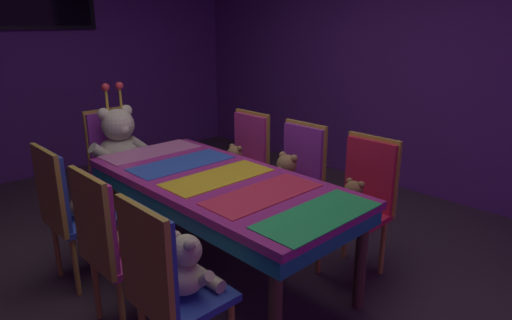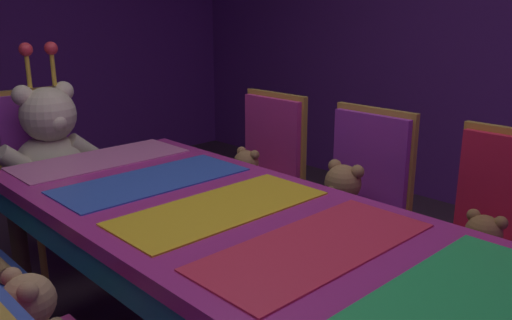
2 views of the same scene
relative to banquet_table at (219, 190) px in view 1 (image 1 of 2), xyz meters
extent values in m
plane|color=#3F2D38|center=(0.00, 0.00, -0.65)|extent=(7.90, 7.90, 0.00)
cube|color=#59267F|center=(0.00, 3.20, 0.75)|extent=(5.20, 0.12, 2.80)
cube|color=#59267F|center=(2.60, 0.00, 0.75)|extent=(0.12, 6.40, 2.80)
cube|color=#B22D8C|center=(0.00, 0.00, 0.06)|extent=(0.90, 2.00, 0.05)
cube|color=teal|center=(0.00, 0.00, -0.01)|extent=(0.88, 1.96, 0.10)
cylinder|color=#4C3826|center=(0.38, 0.90, -0.31)|extent=(0.07, 0.07, 0.69)
cylinder|color=#4C3826|center=(0.38, -0.90, -0.31)|extent=(0.07, 0.07, 0.69)
cylinder|color=#4C3826|center=(-0.38, 0.90, -0.31)|extent=(0.07, 0.07, 0.69)
cylinder|color=#4C3826|center=(-0.38, -0.90, -0.31)|extent=(0.07, 0.07, 0.69)
cube|color=green|center=(0.00, -0.85, 0.09)|extent=(0.77, 0.32, 0.01)
cube|color=#E52D4C|center=(0.00, -0.42, 0.09)|extent=(0.77, 0.32, 0.01)
cube|color=yellow|center=(0.00, 0.00, 0.09)|extent=(0.77, 0.32, 0.01)
cube|color=blue|center=(0.00, 0.42, 0.09)|extent=(0.77, 0.32, 0.01)
cube|color=pink|center=(0.00, 0.85, 0.09)|extent=(0.77, 0.32, 0.01)
cube|color=#2D47B2|center=(-0.70, -0.59, -0.21)|extent=(0.40, 0.40, 0.04)
cube|color=#2D47B2|center=(-0.88, -0.59, 0.06)|extent=(0.05, 0.38, 0.50)
cube|color=gold|center=(-0.90, -0.59, 0.06)|extent=(0.03, 0.41, 0.55)
cylinder|color=gold|center=(-0.54, -0.43, -0.44)|extent=(0.04, 0.04, 0.42)
ellipsoid|color=beige|center=(-0.70, -0.59, -0.11)|extent=(0.20, 0.20, 0.16)
sphere|color=beige|center=(-0.69, -0.59, 0.04)|extent=(0.16, 0.16, 0.16)
sphere|color=#FDDCAD|center=(-0.63, -0.59, 0.02)|extent=(0.06, 0.06, 0.06)
sphere|color=beige|center=(-0.70, -0.53, 0.10)|extent=(0.06, 0.06, 0.06)
sphere|color=beige|center=(-0.70, -0.65, 0.10)|extent=(0.06, 0.06, 0.06)
cylinder|color=beige|center=(-0.66, -0.49, -0.09)|extent=(0.05, 0.14, 0.13)
cylinder|color=beige|center=(-0.66, -0.69, -0.09)|extent=(0.05, 0.14, 0.13)
cylinder|color=beige|center=(-0.57, -0.54, -0.16)|extent=(0.07, 0.15, 0.07)
cylinder|color=beige|center=(-0.57, -0.64, -0.16)|extent=(0.07, 0.15, 0.07)
cube|color=#CC338C|center=(-0.69, -0.02, -0.21)|extent=(0.40, 0.40, 0.04)
cube|color=#CC338C|center=(-0.87, -0.02, 0.06)|extent=(0.05, 0.38, 0.50)
cube|color=gold|center=(-0.89, -0.02, 0.06)|extent=(0.03, 0.41, 0.55)
cylinder|color=gold|center=(-0.53, 0.14, -0.44)|extent=(0.04, 0.04, 0.42)
cylinder|color=gold|center=(-0.53, -0.18, -0.44)|extent=(0.04, 0.04, 0.42)
cylinder|color=gold|center=(-0.85, 0.14, -0.44)|extent=(0.04, 0.04, 0.42)
cylinder|color=gold|center=(-0.85, -0.18, -0.44)|extent=(0.04, 0.04, 0.42)
ellipsoid|color=tan|center=(-0.69, -0.02, -0.11)|extent=(0.18, 0.18, 0.14)
sphere|color=tan|center=(-0.68, -0.02, 0.01)|extent=(0.14, 0.14, 0.14)
sphere|color=tan|center=(-0.63, -0.02, 0.00)|extent=(0.05, 0.05, 0.05)
sphere|color=tan|center=(-0.69, 0.03, 0.07)|extent=(0.05, 0.05, 0.05)
sphere|color=tan|center=(-0.69, -0.07, 0.07)|extent=(0.05, 0.05, 0.05)
cylinder|color=tan|center=(-0.65, 0.07, -0.10)|extent=(0.05, 0.13, 0.12)
cylinder|color=tan|center=(-0.65, -0.11, -0.10)|extent=(0.05, 0.13, 0.12)
cylinder|color=tan|center=(-0.57, 0.03, -0.16)|extent=(0.06, 0.13, 0.06)
cylinder|color=tan|center=(-0.57, -0.07, -0.16)|extent=(0.06, 0.13, 0.06)
cube|color=#2D47B2|center=(-0.68, 0.63, -0.21)|extent=(0.40, 0.40, 0.04)
cube|color=#2D47B2|center=(-0.86, 0.63, 0.06)|extent=(0.05, 0.38, 0.50)
cube|color=gold|center=(-0.88, 0.63, 0.06)|extent=(0.03, 0.41, 0.55)
cylinder|color=gold|center=(-0.52, 0.79, -0.44)|extent=(0.04, 0.04, 0.42)
cylinder|color=gold|center=(-0.52, 0.47, -0.44)|extent=(0.04, 0.04, 0.42)
cylinder|color=gold|center=(-0.84, 0.79, -0.44)|extent=(0.04, 0.04, 0.42)
cylinder|color=gold|center=(-0.84, 0.47, -0.44)|extent=(0.04, 0.04, 0.42)
ellipsoid|color=#9E7247|center=(-0.68, 0.63, -0.11)|extent=(0.18, 0.18, 0.14)
sphere|color=#9E7247|center=(-0.66, 0.63, 0.02)|extent=(0.14, 0.14, 0.14)
sphere|color=tan|center=(-0.61, 0.63, 0.01)|extent=(0.05, 0.05, 0.05)
sphere|color=#9E7247|center=(-0.68, 0.68, 0.07)|extent=(0.05, 0.05, 0.05)
sphere|color=#9E7247|center=(-0.68, 0.57, 0.07)|extent=(0.05, 0.05, 0.05)
cylinder|color=#9E7247|center=(-0.64, 0.72, -0.10)|extent=(0.05, 0.13, 0.12)
cylinder|color=#9E7247|center=(-0.64, 0.54, -0.10)|extent=(0.05, 0.13, 0.12)
cylinder|color=#9E7247|center=(-0.56, 0.68, -0.16)|extent=(0.06, 0.14, 0.06)
cylinder|color=#9E7247|center=(-0.56, 0.58, -0.16)|extent=(0.06, 0.14, 0.06)
cube|color=red|center=(0.68, -0.63, -0.21)|extent=(0.40, 0.40, 0.04)
cube|color=red|center=(0.86, -0.63, 0.06)|extent=(0.05, 0.38, 0.50)
cube|color=gold|center=(0.88, -0.63, 0.06)|extent=(0.03, 0.41, 0.55)
cylinder|color=gold|center=(0.84, -0.47, -0.44)|extent=(0.04, 0.04, 0.42)
cylinder|color=gold|center=(0.84, -0.79, -0.44)|extent=(0.04, 0.04, 0.42)
cylinder|color=gold|center=(0.52, -0.47, -0.44)|extent=(0.04, 0.04, 0.42)
cylinder|color=gold|center=(0.52, -0.79, -0.44)|extent=(0.04, 0.04, 0.42)
ellipsoid|color=olive|center=(0.68, -0.63, -0.12)|extent=(0.16, 0.16, 0.13)
sphere|color=olive|center=(0.67, -0.63, -0.01)|extent=(0.13, 0.13, 0.13)
sphere|color=#AE7747|center=(0.63, -0.63, -0.02)|extent=(0.05, 0.05, 0.05)
sphere|color=olive|center=(0.68, -0.68, 0.04)|extent=(0.05, 0.05, 0.05)
sphere|color=olive|center=(0.68, -0.58, 0.04)|extent=(0.05, 0.05, 0.05)
cylinder|color=olive|center=(0.65, -0.71, -0.11)|extent=(0.04, 0.11, 0.11)
cylinder|color=olive|center=(0.65, -0.55, -0.11)|extent=(0.04, 0.11, 0.11)
cylinder|color=olive|center=(0.58, -0.67, -0.17)|extent=(0.05, 0.12, 0.05)
cylinder|color=olive|center=(0.58, -0.59, -0.17)|extent=(0.05, 0.12, 0.05)
cube|color=purple|center=(0.67, -0.02, -0.21)|extent=(0.40, 0.40, 0.04)
cube|color=purple|center=(0.85, -0.02, 0.06)|extent=(0.05, 0.38, 0.50)
cube|color=gold|center=(0.88, -0.02, 0.06)|extent=(0.03, 0.41, 0.55)
cylinder|color=gold|center=(0.83, 0.14, -0.44)|extent=(0.04, 0.04, 0.42)
cylinder|color=gold|center=(0.83, -0.18, -0.44)|extent=(0.04, 0.04, 0.42)
cylinder|color=gold|center=(0.51, 0.14, -0.44)|extent=(0.04, 0.04, 0.42)
cylinder|color=gold|center=(0.51, -0.18, -0.44)|extent=(0.04, 0.04, 0.42)
ellipsoid|color=#9E7247|center=(0.67, -0.02, -0.11)|extent=(0.20, 0.20, 0.16)
sphere|color=#9E7247|center=(0.66, -0.02, 0.04)|extent=(0.16, 0.16, 0.16)
sphere|color=tan|center=(0.60, -0.02, 0.02)|extent=(0.06, 0.06, 0.06)
sphere|color=#9E7247|center=(0.67, -0.08, 0.09)|extent=(0.06, 0.06, 0.06)
sphere|color=#9E7247|center=(0.67, 0.04, 0.09)|extent=(0.06, 0.06, 0.06)
cylinder|color=#9E7247|center=(0.63, -0.12, -0.09)|extent=(0.05, 0.14, 0.13)
cylinder|color=#9E7247|center=(0.63, 0.08, -0.09)|extent=(0.05, 0.14, 0.13)
cylinder|color=#9E7247|center=(0.55, -0.07, -0.16)|extent=(0.07, 0.15, 0.07)
cylinder|color=#9E7247|center=(0.55, 0.03, -0.16)|extent=(0.07, 0.15, 0.07)
cube|color=#CC338C|center=(0.67, 0.59, -0.21)|extent=(0.40, 0.40, 0.04)
cube|color=#CC338C|center=(0.85, 0.59, 0.06)|extent=(0.05, 0.38, 0.50)
cube|color=gold|center=(0.88, 0.59, 0.06)|extent=(0.03, 0.41, 0.55)
cylinder|color=gold|center=(0.83, 0.75, -0.44)|extent=(0.04, 0.04, 0.42)
cylinder|color=gold|center=(0.83, 0.43, -0.44)|extent=(0.04, 0.04, 0.42)
cylinder|color=gold|center=(0.51, 0.75, -0.44)|extent=(0.04, 0.04, 0.42)
cylinder|color=gold|center=(0.51, 0.43, -0.44)|extent=(0.04, 0.04, 0.42)
ellipsoid|color=#9E7247|center=(0.67, 0.59, -0.12)|extent=(0.16, 0.16, 0.13)
sphere|color=#9E7247|center=(0.66, 0.59, 0.00)|extent=(0.13, 0.13, 0.13)
sphere|color=tan|center=(0.62, 0.59, -0.01)|extent=(0.05, 0.05, 0.05)
sphere|color=#9E7247|center=(0.67, 0.54, 0.05)|extent=(0.05, 0.05, 0.05)
sphere|color=#9E7247|center=(0.67, 0.64, 0.05)|extent=(0.05, 0.05, 0.05)
cylinder|color=#9E7247|center=(0.64, 0.51, -0.11)|extent=(0.05, 0.12, 0.11)
cylinder|color=#9E7247|center=(0.64, 0.67, -0.11)|extent=(0.05, 0.12, 0.11)
cylinder|color=#9E7247|center=(0.57, 0.55, -0.16)|extent=(0.06, 0.12, 0.06)
cylinder|color=#9E7247|center=(0.57, 0.63, -0.16)|extent=(0.06, 0.12, 0.06)
cube|color=purple|center=(0.00, 1.42, -0.21)|extent=(0.40, 0.40, 0.04)
cube|color=purple|center=(0.00, 1.60, 0.06)|extent=(0.38, 0.05, 0.50)
cube|color=gold|center=(0.00, 1.62, 0.06)|extent=(0.41, 0.03, 0.55)
cylinder|color=gold|center=(0.16, 1.58, -0.44)|extent=(0.04, 0.04, 0.42)
cylinder|color=gold|center=(0.16, 1.26, -0.44)|extent=(0.04, 0.04, 0.42)
cylinder|color=gold|center=(-0.16, 1.58, -0.44)|extent=(0.04, 0.04, 0.42)
cylinder|color=gold|center=(-0.16, 1.26, -0.44)|extent=(0.04, 0.04, 0.42)
ellipsoid|color=beige|center=(0.00, 1.42, -0.04)|extent=(0.36, 0.36, 0.29)
sphere|color=beige|center=(0.00, 1.39, 0.22)|extent=(0.29, 0.29, 0.29)
sphere|color=#FFF2C8|center=(0.00, 1.29, 0.20)|extent=(0.11, 0.11, 0.11)
sphere|color=beige|center=(0.11, 1.42, 0.33)|extent=(0.11, 0.11, 0.11)
sphere|color=beige|center=(-0.11, 1.42, 0.33)|extent=(0.11, 0.11, 0.11)
cylinder|color=beige|center=(0.18, 1.35, -0.01)|extent=(0.25, 0.10, 0.24)
cylinder|color=beige|center=(-0.18, 1.35, -0.01)|extent=(0.25, 0.10, 0.24)
cylinder|color=beige|center=(0.09, 1.19, -0.13)|extent=(0.27, 0.12, 0.12)
cylinder|color=beige|center=(-0.09, 1.19, -0.13)|extent=(0.27, 0.12, 0.12)
cylinder|color=gold|center=(0.06, 1.42, 0.46)|extent=(0.02, 0.02, 0.19)
sphere|color=#E5333F|center=(0.06, 1.42, 0.56)|extent=(0.07, 0.07, 0.07)
cylinder|color=gold|center=(-0.06, 1.42, 0.46)|extent=(0.02, 0.02, 0.19)
sphere|color=#E5333F|center=(-0.06, 1.42, 0.56)|extent=(0.07, 0.07, 0.07)
camera|label=1|loc=(-1.75, -2.18, 1.09)|focal=30.91mm
camera|label=2|loc=(-1.10, -1.32, 0.75)|focal=37.38mm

